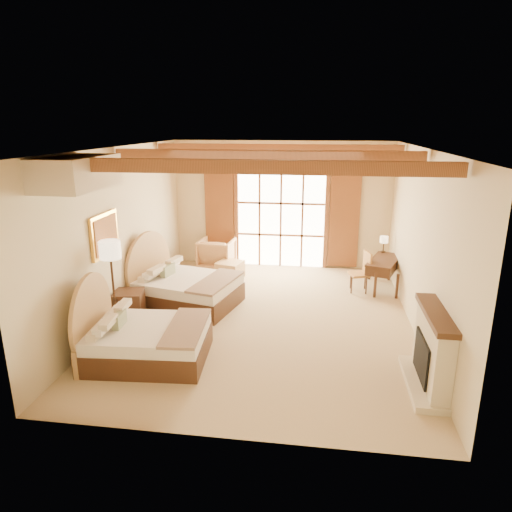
% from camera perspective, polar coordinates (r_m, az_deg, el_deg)
% --- Properties ---
extents(floor, '(7.00, 7.00, 0.00)m').
position_cam_1_polar(floor, '(8.85, 1.00, -7.83)').
color(floor, tan).
rests_on(floor, ground).
extents(wall_back, '(5.50, 0.00, 5.50)m').
position_cam_1_polar(wall_back, '(11.73, 3.17, 6.39)').
color(wall_back, beige).
rests_on(wall_back, ground).
extents(wall_left, '(0.00, 7.00, 7.00)m').
position_cam_1_polar(wall_left, '(9.06, -16.49, 2.78)').
color(wall_left, beige).
rests_on(wall_left, ground).
extents(wall_right, '(0.00, 7.00, 7.00)m').
position_cam_1_polar(wall_right, '(8.45, 19.91, 1.50)').
color(wall_right, beige).
rests_on(wall_right, ground).
extents(ceiling, '(7.00, 7.00, 0.00)m').
position_cam_1_polar(ceiling, '(8.08, 1.12, 13.35)').
color(ceiling, '#A9682F').
rests_on(ceiling, ground).
extents(ceiling_beams, '(5.39, 4.60, 0.18)m').
position_cam_1_polar(ceiling_beams, '(8.09, 1.11, 12.50)').
color(ceiling_beams, brown).
rests_on(ceiling_beams, ceiling).
extents(french_doors, '(3.95, 0.08, 2.60)m').
position_cam_1_polar(french_doors, '(11.73, 3.12, 4.66)').
color(french_doors, white).
rests_on(french_doors, ground).
extents(fireplace, '(0.46, 1.40, 1.16)m').
position_cam_1_polar(fireplace, '(6.96, 21.01, -11.39)').
color(fireplace, beige).
rests_on(fireplace, ground).
extents(painting, '(0.06, 0.95, 0.75)m').
position_cam_1_polar(painting, '(8.35, -18.36, 2.55)').
color(painting, gold).
rests_on(painting, wall_left).
extents(canopy_valance, '(0.70, 1.40, 0.45)m').
position_cam_1_polar(canopy_valance, '(6.93, -21.50, 9.67)').
color(canopy_valance, beige).
rests_on(canopy_valance, ceiling).
extents(bed_near, '(1.94, 1.52, 1.22)m').
position_cam_1_polar(bed_near, '(7.54, -14.40, -9.78)').
color(bed_near, '#402717').
rests_on(bed_near, floor).
extents(bed_far, '(2.27, 1.88, 1.28)m').
position_cam_1_polar(bed_far, '(9.49, -9.38, -3.81)').
color(bed_far, '#402717').
rests_on(bed_far, floor).
extents(nightstand, '(0.61, 0.61, 0.62)m').
position_cam_1_polar(nightstand, '(8.89, -15.56, -6.17)').
color(nightstand, '#402717').
rests_on(nightstand, floor).
extents(floor_lamp, '(0.36, 0.36, 1.71)m').
position_cam_1_polar(floor_lamp, '(8.09, -17.74, 0.03)').
color(floor_lamp, '#312015').
rests_on(floor_lamp, floor).
extents(armchair, '(0.90, 0.93, 0.79)m').
position_cam_1_polar(armchair, '(11.68, -4.93, 0.25)').
color(armchair, tan).
rests_on(armchair, floor).
extents(ottoman, '(0.69, 0.69, 0.41)m').
position_cam_1_polar(ottoman, '(11.01, -3.28, -1.76)').
color(ottoman, '#AC7C58').
rests_on(ottoman, floor).
extents(desk, '(0.94, 1.39, 0.69)m').
position_cam_1_polar(desk, '(10.67, 15.59, -2.03)').
color(desk, '#402717').
rests_on(desk, floor).
extents(desk_chair, '(0.50, 0.49, 0.90)m').
position_cam_1_polar(desk_chair, '(10.38, 12.83, -2.85)').
color(desk_chair, '#B58C37').
rests_on(desk_chair, floor).
extents(desk_lamp, '(0.19, 0.19, 0.38)m').
position_cam_1_polar(desk_lamp, '(11.08, 15.71, 1.92)').
color(desk_lamp, '#312015').
rests_on(desk_lamp, desk).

